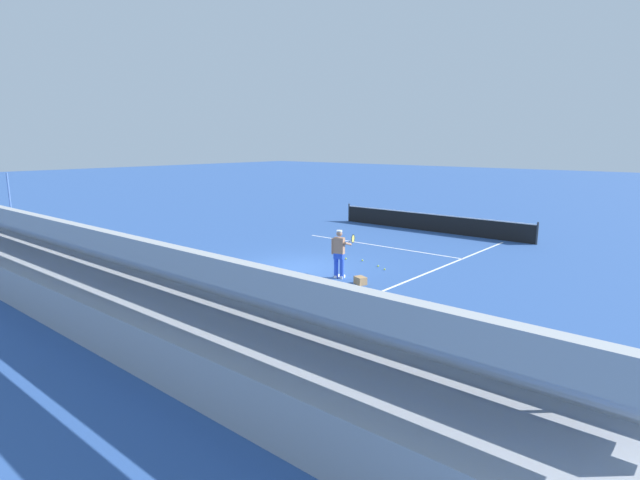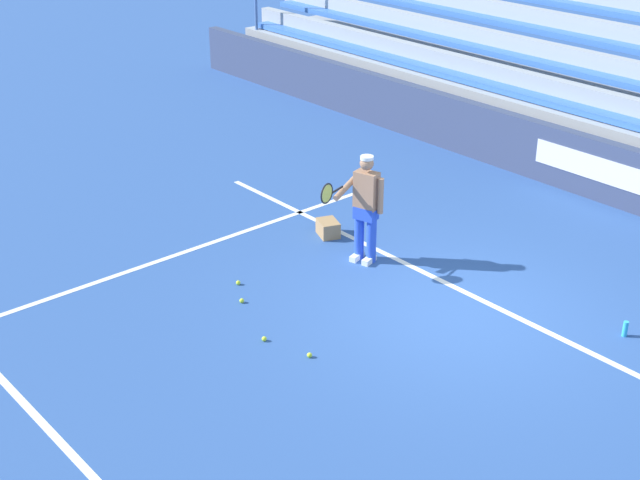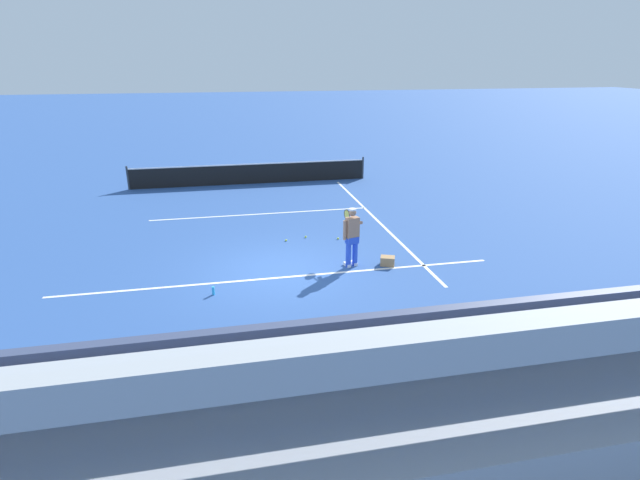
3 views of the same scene
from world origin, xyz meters
The scene contains 14 objects.
ground_plane centered at (0.00, 0.00, 0.00)m, with size 160.00×160.00×0.00m, color #2D5193.
court_baseline_white centered at (0.00, -0.50, 0.00)m, with size 12.00×0.10×0.01m, color white.
court_sideline_white centered at (4.11, 4.00, 0.00)m, with size 0.10×12.00×0.01m, color white.
court_service_line_white centered at (0.00, 5.50, 0.00)m, with size 8.22×0.10×0.01m, color white.
back_wall_sponsor_board centered at (-0.01, -4.95, 0.55)m, with size 26.30×0.25×1.10m.
bleacher_stand centered at (0.00, -7.18, 0.76)m, with size 24.99×3.20×3.40m.
tennis_player centered at (2.06, -0.09, 0.89)m, with size 0.58×1.07×1.71m.
ball_box_cardboard centered at (3.09, -0.26, 0.13)m, with size 0.40×0.30×0.26m, color #A87F51.
tennis_ball_midcourt centered at (2.21, 2.14, 0.03)m, with size 0.07×0.07×0.07m, color #CCE533.
tennis_ball_on_baseline centered at (1.20, 2.51, 0.03)m, with size 0.07×0.07×0.07m, color #CCE533.
tennis_ball_near_player centered at (2.68, 1.86, 0.03)m, with size 0.07×0.07×0.07m, color #CCE533.
tennis_ball_by_box centered at (0.51, 2.31, 0.03)m, with size 0.07×0.07×0.07m, color #CCE533.
water_bottle centered at (-1.83, -1.19, 0.11)m, with size 0.07×0.07×0.22m, color #33B2E5.
tennis_net centered at (0.00, 10.50, 0.49)m, with size 11.09×0.09×1.07m.
Camera 3 is at (-1.50, -12.83, 5.60)m, focal length 28.00 mm.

